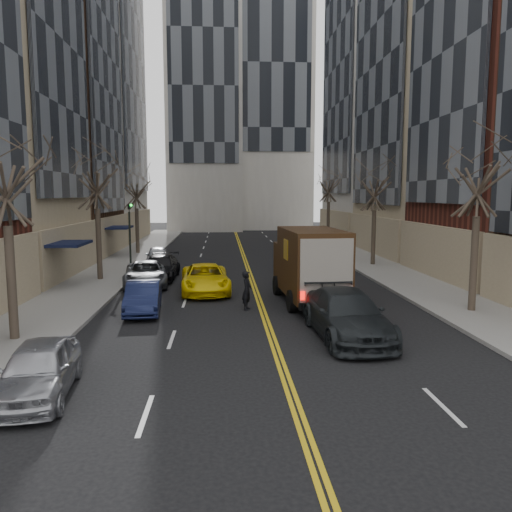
{
  "coord_description": "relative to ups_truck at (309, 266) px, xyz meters",
  "views": [
    {
      "loc": [
        -1.7,
        -9.01,
        5.02
      ],
      "look_at": [
        -0.18,
        13.63,
        2.2
      ],
      "focal_mm": 35.0,
      "sensor_mm": 36.0,
      "label": 1
    }
  ],
  "objects": [
    {
      "name": "tree_rt_mid",
      "position": [
        6.52,
        11.51,
        4.42
      ],
      "size": [
        3.2,
        3.2,
        8.32
      ],
      "color": "#382D23",
      "rests_on": "sidewalk_right"
    },
    {
      "name": "parked_lf_a",
      "position": [
        -8.58,
        -10.22,
        -1.05
      ],
      "size": [
        2.05,
        4.2,
        1.38
      ],
      "primitive_type": "imported",
      "rotation": [
        0.0,
        0.0,
        0.11
      ],
      "color": "#ACAEB4",
      "rests_on": "ground"
    },
    {
      "name": "tree_lf_far",
      "position": [
        -11.08,
        19.51,
        4.28
      ],
      "size": [
        3.2,
        3.2,
        8.12
      ],
      "color": "#382D23",
      "rests_on": "sidewalk_left"
    },
    {
      "name": "parked_lf_e",
      "position": [
        -8.58,
        12.79,
        -1.07
      ],
      "size": [
        2.0,
        4.12,
        1.36
      ],
      "primitive_type": "imported",
      "rotation": [
        0.0,
        0.0,
        0.1
      ],
      "color": "#A4A6AC",
      "rests_on": "ground"
    },
    {
      "name": "traffic_signal",
      "position": [
        -9.67,
        8.51,
        1.07
      ],
      "size": [
        0.29,
        0.26,
        4.7
      ],
      "color": "black",
      "rests_on": "sidewalk_left"
    },
    {
      "name": "sidewalk_right",
      "position": [
        6.72,
        13.51,
        -1.67
      ],
      "size": [
        4.0,
        66.0,
        0.15
      ],
      "primitive_type": "cube",
      "color": "slate",
      "rests_on": "ground"
    },
    {
      "name": "pedestrian",
      "position": [
        -2.94,
        -1.17,
        -0.89
      ],
      "size": [
        0.56,
        0.71,
        1.7
      ],
      "primitive_type": "imported",
      "rotation": [
        0.0,
        0.0,
        1.29
      ],
      "color": "black",
      "rests_on": "ground"
    },
    {
      "name": "parked_lf_c",
      "position": [
        -8.18,
        4.79,
        -1.06
      ],
      "size": [
        2.86,
        5.18,
        1.37
      ],
      "primitive_type": "imported",
      "rotation": [
        0.0,
        0.0,
        0.12
      ],
      "color": "#4B4E52",
      "rests_on": "ground"
    },
    {
      "name": "parked_lf_d",
      "position": [
        -7.7,
        7.01,
        -1.04
      ],
      "size": [
        2.16,
        4.94,
        1.41
      ],
      "primitive_type": "imported",
      "rotation": [
        0.0,
        0.0,
        -0.04
      ],
      "color": "black",
      "rests_on": "ground"
    },
    {
      "name": "tree_rt_near",
      "position": [
        6.52,
        -2.49,
        4.71
      ],
      "size": [
        3.2,
        3.2,
        8.71
      ],
      "color": "#382D23",
      "rests_on": "sidewalk_right"
    },
    {
      "name": "parked_lf_b",
      "position": [
        -7.38,
        -1.39,
        -1.09
      ],
      "size": [
        1.72,
        4.09,
        1.31
      ],
      "primitive_type": "imported",
      "rotation": [
        0.0,
        0.0,
        0.08
      ],
      "color": "#131A3C",
      "rests_on": "ground"
    },
    {
      "name": "tree_lf_near",
      "position": [
        -11.08,
        -5.49,
        4.5
      ],
      "size": [
        3.2,
        3.2,
        8.41
      ],
      "color": "#382D23",
      "rests_on": "sidewalk_left"
    },
    {
      "name": "parked_rt_a",
      "position": [
        2.82,
        12.1,
        -1.05
      ],
      "size": [
        1.7,
        4.31,
        1.4
      ],
      "primitive_type": "imported",
      "rotation": [
        0.0,
        0.0,
        -0.05
      ],
      "color": "#54585C",
      "rests_on": "ground"
    },
    {
      "name": "tree_lf_mid",
      "position": [
        -11.08,
        6.51,
        4.85
      ],
      "size": [
        3.2,
        3.2,
        8.91
      ],
      "color": "#382D23",
      "rests_on": "sidewalk_left"
    },
    {
      "name": "streetwall_right",
      "position": [
        14.11,
        18.71,
        13.35
      ],
      "size": [
        12.26,
        49.0,
        34.0
      ],
      "color": "#4C301E",
      "rests_on": "ground"
    },
    {
      "name": "observer_sedan",
      "position": [
        0.35,
        -5.65,
        -0.93
      ],
      "size": [
        2.55,
        5.74,
        1.64
      ],
      "rotation": [
        0.0,
        0.0,
        0.05
      ],
      "color": "black",
      "rests_on": "ground"
    },
    {
      "name": "tower_far_a",
      "position": [
        -6.28,
        48.51,
        28.26
      ],
      "size": [
        10.0,
        10.0,
        60.0
      ],
      "primitive_type": "cube",
      "color": "#B7B2A8",
      "rests_on": "ground"
    },
    {
      "name": "ups_truck",
      "position": [
        0.0,
        0.0,
        0.0
      ],
      "size": [
        2.88,
        6.45,
        3.46
      ],
      "rotation": [
        0.0,
        0.0,
        0.06
      ],
      "color": "black",
      "rests_on": "ground"
    },
    {
      "name": "parked_rt_b",
      "position": [
        4.02,
        14.59,
        -0.96
      ],
      "size": [
        3.07,
        5.85,
        1.57
      ],
      "primitive_type": "imported",
      "rotation": [
        0.0,
        0.0,
        -0.08
      ],
      "color": "#A2A6AA",
      "rests_on": "ground"
    },
    {
      "name": "ground",
      "position": [
        -2.28,
        -13.49,
        -1.74
      ],
      "size": [
        160.0,
        160.0,
        0.0
      ],
      "primitive_type": "plane",
      "color": "black",
      "rests_on": "ground"
    },
    {
      "name": "tree_rt_far",
      "position": [
        6.52,
        26.51,
        5.0
      ],
      "size": [
        3.2,
        3.2,
        9.11
      ],
      "color": "#382D23",
      "rests_on": "sidewalk_right"
    },
    {
      "name": "sidewalk_left",
      "position": [
        -11.28,
        13.51,
        -1.67
      ],
      "size": [
        4.0,
        66.0,
        0.15
      ],
      "primitive_type": "cube",
      "color": "slate",
      "rests_on": "ground"
    },
    {
      "name": "taxi",
      "position": [
        -4.89,
        2.81,
        -1.03
      ],
      "size": [
        2.74,
        5.33,
        1.44
      ],
      "primitive_type": "imported",
      "rotation": [
        0.0,
        0.0,
        0.07
      ],
      "color": "yellow",
      "rests_on": "ground"
    },
    {
      "name": "parked_rt_c",
      "position": [
        4.02,
        23.58,
        -0.93
      ],
      "size": [
        2.49,
        5.69,
        1.63
      ],
      "primitive_type": "imported",
      "rotation": [
        0.0,
        0.0,
        0.04
      ],
      "color": "black",
      "rests_on": "ground"
    },
    {
      "name": "streetwall_left",
      "position": [
        -18.58,
        17.41,
        13.81
      ],
      "size": [
        14.0,
        49.5,
        36.0
      ],
      "color": "#562319",
      "rests_on": "ground"
    }
  ]
}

